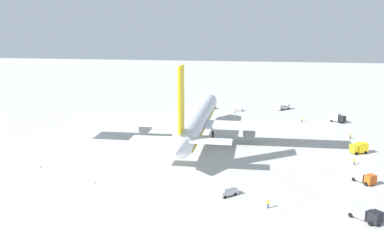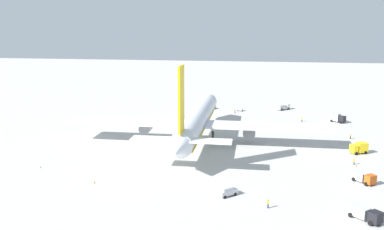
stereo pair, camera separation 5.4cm
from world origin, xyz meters
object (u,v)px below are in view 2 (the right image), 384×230
object	(u,v)px
ground_worker_4	(350,136)
traffic_cone_1	(40,167)
ground_worker_1	(235,111)
ground_worker_2	(354,162)
traffic_cone_3	(356,166)
baggage_cart_1	(214,107)
service_truck_0	(359,148)
ground_worker_0	(302,120)
service_truck_1	(337,118)
service_van	(227,191)
traffic_cone_4	(156,110)
service_truck_2	(364,213)
service_truck_4	(283,107)
ground_worker_3	(268,204)
baggage_cart_0	(240,109)
traffic_cone_2	(94,182)
airliner	(197,120)
service_truck_3	(364,177)
traffic_cone_0	(342,144)

from	to	relation	value
ground_worker_4	traffic_cone_1	bearing A→B (deg)	117.32
ground_worker_1	ground_worker_2	xyz separation A→B (m)	(-59.73, -34.79, -0.08)
traffic_cone_1	traffic_cone_3	distance (m)	79.42
baggage_cart_1	traffic_cone_1	distance (m)	90.38
service_truck_0	ground_worker_0	distance (m)	40.10
service_truck_1	traffic_cone_1	bearing A→B (deg)	129.15
service_van	service_truck_1	bearing A→B (deg)	-23.90
ground_worker_2	traffic_cone_4	world-z (taller)	ground_worker_2
baggage_cart_1	traffic_cone_3	xyz separation A→B (m)	(-69.49, -44.67, -0.50)
service_truck_2	service_truck_4	distance (m)	104.09
ground_worker_2	ground_worker_3	distance (m)	37.59
baggage_cart_0	traffic_cone_2	size ratio (longest dim) A/B	5.51
ground_worker_1	airliner	bearing A→B (deg)	169.49
ground_worker_4	ground_worker_2	bearing A→B (deg)	171.61
service_truck_2	ground_worker_3	bearing A→B (deg)	82.50
ground_worker_1	traffic_cone_4	xyz separation A→B (m)	(-0.95, 32.59, -0.63)
ground_worker_3	ground_worker_4	distance (m)	62.34
service_truck_0	ground_worker_2	bearing A→B (deg)	162.53
service_truck_3	baggage_cart_1	size ratio (longest dim) A/B	1.97
baggage_cart_1	service_truck_3	bearing A→B (deg)	-151.49
traffic_cone_0	traffic_cone_1	bearing A→B (deg)	114.23
service_truck_2	traffic_cone_3	distance (m)	31.70
service_truck_0	traffic_cone_2	bearing A→B (deg)	118.13
service_truck_4	ground_worker_0	bearing A→B (deg)	-165.23
service_truck_4	ground_worker_1	world-z (taller)	service_truck_4
airliner	traffic_cone_1	bearing A→B (deg)	131.54
service_truck_0	traffic_cone_1	size ratio (longest dim) A/B	9.31
airliner	baggage_cart_0	size ratio (longest dim) A/B	26.18
service_truck_3	traffic_cone_0	distance (m)	32.20
service_truck_2	baggage_cart_0	bearing A→B (deg)	16.20
service_truck_4	ground_worker_2	distance (m)	72.26
traffic_cone_3	ground_worker_0	bearing A→B (deg)	10.68
service_truck_2	ground_worker_1	xyz separation A→B (m)	(92.61, 30.26, -0.46)
ground_worker_0	ground_worker_2	size ratio (longest dim) A/B	1.08
airliner	traffic_cone_4	size ratio (longest dim) A/B	144.18
service_truck_4	baggage_cart_1	xyz separation A→B (m)	(-2.73, 29.38, -0.57)
baggage_cart_0	baggage_cart_1	distance (m)	11.88
airliner	service_van	distance (m)	42.98
baggage_cart_0	traffic_cone_2	world-z (taller)	baggage_cart_0
traffic_cone_2	traffic_cone_3	world-z (taller)	same
service_truck_3	traffic_cone_4	distance (m)	98.16
service_truck_2	service_truck_3	distance (m)	20.23
service_truck_2	airliner	bearing A→B (deg)	39.02
service_truck_4	traffic_cone_2	xyz separation A→B (m)	(-94.41, 45.32, -1.07)
ground_worker_2	service_truck_2	bearing A→B (deg)	172.16
traffic_cone_1	baggage_cart_1	bearing A→B (deg)	-21.70
service_truck_4	traffic_cone_1	world-z (taller)	service_truck_4
airliner	ground_worker_1	bearing A→B (deg)	-10.51
service_truck_0	service_van	distance (m)	49.24
baggage_cart_0	traffic_cone_0	world-z (taller)	baggage_cart_0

